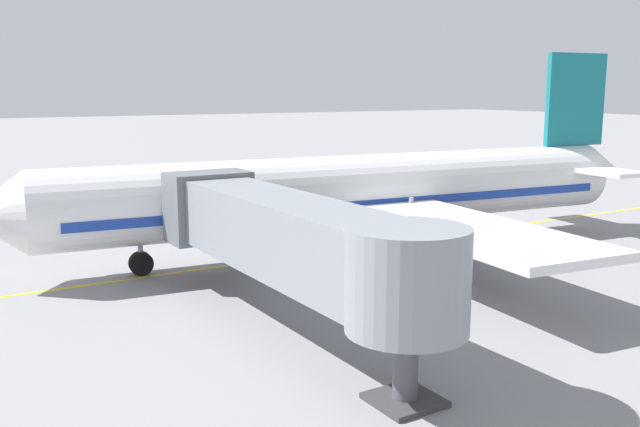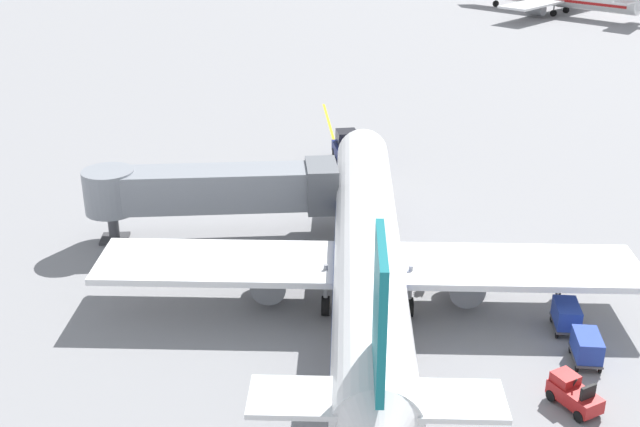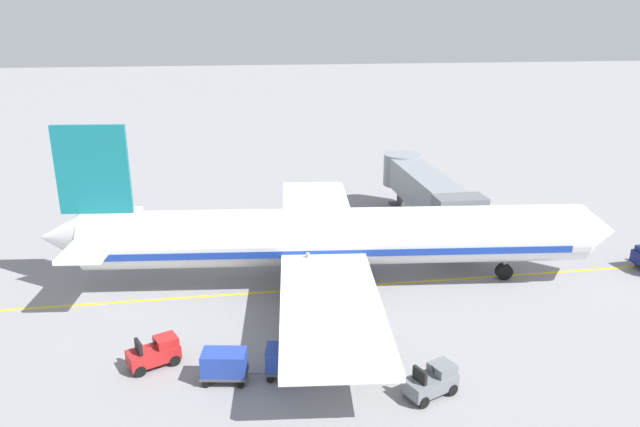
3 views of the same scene
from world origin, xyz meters
The scene contains 10 objects.
ground_plane centered at (0.00, 0.00, 0.00)m, with size 400.00×400.00×0.00m, color gray.
gate_lead_in_line centered at (0.00, 0.00, 0.00)m, with size 0.24×80.00×0.01m, color gold.
parked_airliner centered at (-0.74, -1.38, 3.19)m, with size 30.38×37.35×10.63m.
jet_bridge centered at (-9.84, 7.86, 3.46)m, with size 16.52×3.50×4.98m.
baggage_tug_lead centered at (7.45, -11.90, 0.71)m, with size 2.12×2.77×1.62m.
baggage_tug_trailing centered at (11.95, 0.98, 0.71)m, with size 2.09×2.77×1.62m.
baggage_cart_front centered at (9.45, -5.43, 0.95)m, with size 1.65×2.97×1.58m.
baggage_cart_second_in_train centered at (9.38, -8.48, 0.95)m, with size 1.65×2.97×1.58m.
ground_crew_wing_walker centered at (10.45, -1.65, 0.95)m, with size 0.72×0.24×1.69m.
ground_crew_loader centered at (3.06, -0.06, 0.95)m, with size 0.47×0.65×1.69m.
Camera 1 is at (-30.51, 19.08, 8.47)m, focal length 38.95 mm.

